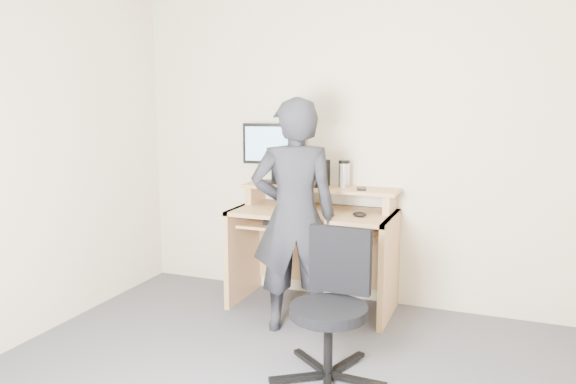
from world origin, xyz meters
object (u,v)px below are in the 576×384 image
Objects in this scene: office_chair at (332,300)px; person at (294,216)px; monitor at (274,148)px; desk at (316,235)px.

office_chair is 0.78m from person.
person reaches higher than monitor.
person is (0.40, -0.60, -0.40)m from monitor.
monitor is 0.60× the size of office_chair.
desk is 1.45× the size of office_chair.
person is at bearing 130.89° from office_chair.
desk is 1.14m from office_chair.
person is at bearing -65.19° from monitor.
person is at bearing -88.86° from desk.
office_chair is at bearing 105.43° from person.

